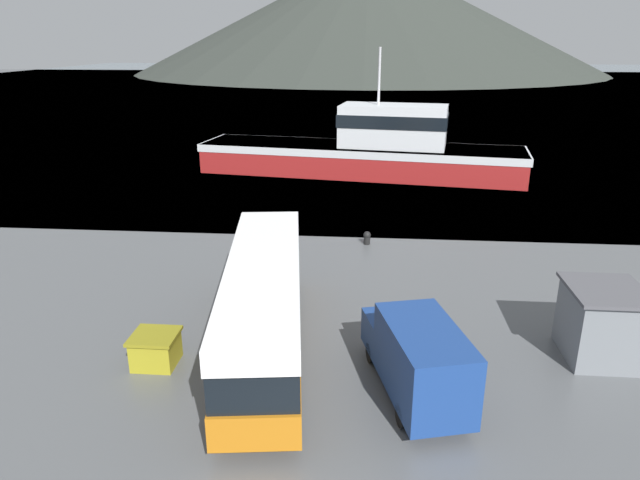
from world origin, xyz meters
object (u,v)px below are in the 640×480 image
tour_bus (264,302)px  dock_kiosk (602,323)px  storage_bin (156,349)px  fishing_boat (368,150)px  delivery_van (417,356)px

tour_bus → dock_kiosk: 11.53m
dock_kiosk → storage_bin: bearing=-173.3°
tour_bus → storage_bin: (-3.54, -1.19, -1.33)m
fishing_boat → storage_bin: 30.35m
tour_bus → fishing_boat: size_ratio=0.45×
fishing_boat → dock_kiosk: 28.91m
storage_bin → fishing_boat: bearing=76.8°
fishing_boat → tour_bus: bearing=-178.1°
storage_bin → dock_kiosk: bearing=6.7°
fishing_boat → dock_kiosk: bearing=-154.9°
dock_kiosk → fishing_boat: bearing=106.3°
storage_bin → dock_kiosk: dock_kiosk is taller
tour_bus → storage_bin: size_ratio=7.80×
tour_bus → delivery_van: (5.06, -2.19, -0.57)m
dock_kiosk → tour_bus: bearing=-177.1°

